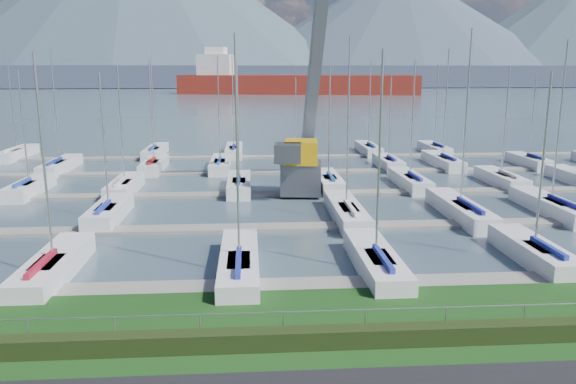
{
  "coord_description": "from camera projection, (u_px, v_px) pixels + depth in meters",
  "views": [
    {
      "loc": [
        -2.14,
        -18.77,
        9.74
      ],
      "look_at": [
        0.0,
        12.0,
        3.0
      ],
      "focal_mm": 35.0,
      "sensor_mm": 36.0,
      "label": 1
    }
  ],
  "objects": [
    {
      "name": "mountains",
      "position": [
        261.0,
        17.0,
        405.4
      ],
      "size": [
        1190.0,
        360.0,
        115.0
      ],
      "color": "#3D4959",
      "rests_on": "water"
    },
    {
      "name": "fence",
      "position": [
        311.0,
        311.0,
        20.26
      ],
      "size": [
        80.0,
        0.04,
        0.04
      ],
      "primitive_type": "cylinder",
      "rotation": [
        0.0,
        1.57,
        0.0
      ],
      "color": "#95979D",
      "rests_on": "grass"
    },
    {
      "name": "cargo_ship_mid",
      "position": [
        288.0,
        85.0,
        235.87
      ],
      "size": [
        101.16,
        35.14,
        21.5
      ],
      "rotation": [
        0.0,
        0.0,
        -0.18
      ],
      "color": "maroon",
      "rests_on": "water"
    },
    {
      "name": "hedge",
      "position": [
        312.0,
        338.0,
        20.05
      ],
      "size": [
        80.0,
        0.7,
        0.7
      ],
      "primitive_type": "cube",
      "color": "black",
      "rests_on": "grass"
    },
    {
      "name": "water",
      "position": [
        253.0,
        91.0,
        274.0
      ],
      "size": [
        800.0,
        540.0,
        0.2
      ],
      "primitive_type": "cube",
      "color": "#455764"
    },
    {
      "name": "docks",
      "position": [
        276.0,
        194.0,
        45.9
      ],
      "size": [
        90.0,
        41.6,
        0.25
      ],
      "color": "slate",
      "rests_on": "water"
    },
    {
      "name": "sailboat_fleet",
      "position": [
        249.0,
        123.0,
        46.52
      ],
      "size": [
        75.2,
        49.72,
        12.93
      ],
      "color": "navy",
      "rests_on": "water"
    },
    {
      "name": "foothill",
      "position": [
        252.0,
        76.0,
        340.86
      ],
      "size": [
        900.0,
        80.0,
        12.0
      ],
      "primitive_type": "cube",
      "color": "#434B62",
      "rests_on": "water"
    },
    {
      "name": "crane",
      "position": [
        305.0,
        125.0,
        45.76
      ],
      "size": [
        4.97,
        13.33,
        22.35
      ],
      "rotation": [
        0.0,
        0.0,
        -0.11
      ],
      "color": "#585A60",
      "rests_on": "water"
    }
  ]
}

